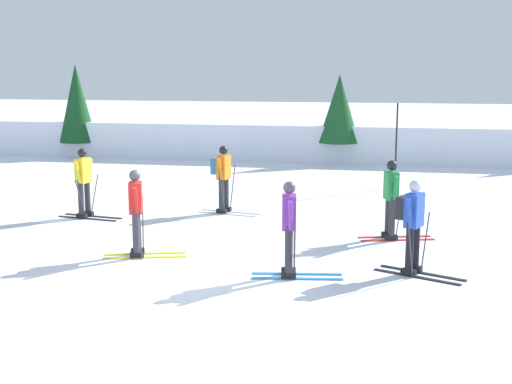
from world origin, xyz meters
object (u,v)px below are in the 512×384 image
skier_blue (413,222)px  skier_yellow (84,181)px  skier_purple (290,226)px  skier_red (136,210)px  skier_green (391,197)px  skier_orange (223,176)px  conifer_far_centre (339,109)px  trail_marker_pole (396,146)px  conifer_far_left (77,103)px

skier_blue → skier_yellow: bearing=157.3°
skier_yellow → skier_blue: same height
skier_purple → skier_red: bearing=166.4°
skier_green → skier_orange: bearing=155.1°
skier_yellow → skier_green: bearing=-5.9°
skier_yellow → conifer_far_centre: (5.47, 10.68, 1.17)m
skier_blue → skier_orange: same height
trail_marker_pole → conifer_far_centre: bearing=112.1°
skier_orange → conifer_far_left: bearing=131.5°
conifer_far_left → conifer_far_centre: size_ratio=1.12×
skier_yellow → skier_blue: (7.71, -3.22, 0.04)m
skier_blue → skier_orange: 6.29m
skier_red → trail_marker_pole: 9.99m
skier_green → conifer_far_left: (-12.56, 11.45, 1.27)m
skier_blue → trail_marker_pole: trail_marker_pole is taller
skier_yellow → trail_marker_pole: (7.54, 5.58, 0.37)m
skier_purple → trail_marker_pole: 9.58m
skier_blue → conifer_far_centre: conifer_far_centre is taller
skier_blue → trail_marker_pole: 8.81m
skier_red → skier_purple: same height
skier_green → conifer_far_left: size_ratio=0.45×
skier_purple → conifer_far_left: size_ratio=0.45×
skier_orange → trail_marker_pole: (4.33, 4.41, 0.34)m
conifer_far_centre → skier_blue: bearing=-80.8°
skier_blue → trail_marker_pole: bearing=91.1°
trail_marker_pole → conifer_far_left: bearing=158.1°
conifer_far_left → skier_yellow: bearing=-64.1°
skier_purple → trail_marker_pole: trail_marker_pole is taller
skier_red → conifer_far_left: conifer_far_left is taller
skier_red → skier_purple: bearing=-13.6°
skier_yellow → conifer_far_left: 11.95m
trail_marker_pole → conifer_far_left: (-12.74, 5.11, 0.90)m
skier_red → trail_marker_pole: trail_marker_pole is taller
conifer_far_centre → skier_yellow: bearing=-117.1°
skier_red → conifer_far_left: bearing=119.3°
skier_red → skier_green: size_ratio=1.00×
skier_orange → conifer_far_centre: 9.84m
skier_blue → conifer_far_centre: (-2.24, 13.90, 1.13)m
skier_blue → conifer_far_left: 19.02m
skier_red → conifer_far_centre: conifer_far_centre is taller
skier_orange → skier_green: same height
skier_blue → trail_marker_pole: (-0.17, 8.80, 0.34)m
skier_orange → skier_purple: 5.51m
skier_yellow → skier_red: size_ratio=1.00×
skier_red → skier_purple: 3.18m
skier_purple → conifer_far_left: (-10.80, 14.48, 1.27)m
conifer_far_centre → skier_green: bearing=-80.6°
skier_blue → skier_red: bearing=178.1°
skier_yellow → trail_marker_pole: size_ratio=0.66×
skier_yellow → conifer_far_centre: 12.06m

